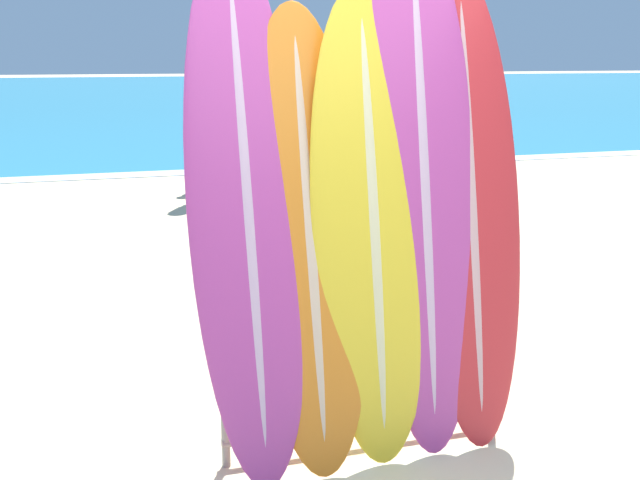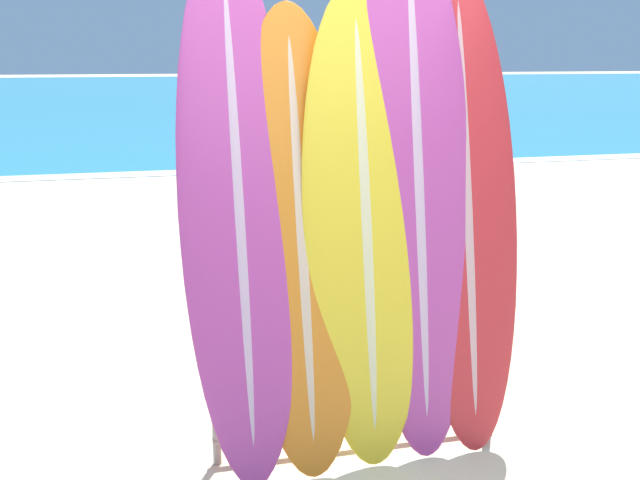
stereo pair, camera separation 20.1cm
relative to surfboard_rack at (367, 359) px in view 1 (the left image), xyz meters
The scene contains 9 objects.
ocean_water 38.59m from the surfboard_rack, 90.14° to the left, with size 120.00×60.00×0.01m.
surfboard_rack is the anchor object (origin of this frame).
surfboard_slot_0 0.95m from the surfboard_rack, behind, with size 0.55×0.74×2.45m.
surfboard_slot_1 0.69m from the surfboard_rack, behind, with size 0.58×0.62×2.17m.
surfboard_slot_2 0.67m from the surfboard_rack, 46.27° to the left, with size 0.60×0.54×2.25m.
surfboard_slot_3 0.90m from the surfboard_rack, 11.41° to the left, with size 0.58×0.58×2.62m.
surfboard_slot_4 0.90m from the surfboard_rack, ahead, with size 0.55×0.55×2.35m.
person_near_water 7.85m from the surfboard_rack, 87.45° to the left, with size 0.22×0.27×1.63m.
person_mid_beach 6.86m from the surfboard_rack, 88.55° to the left, with size 0.31×0.28×1.78m.
Camera 1 is at (-1.12, -2.44, 1.91)m, focal length 42.00 mm.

